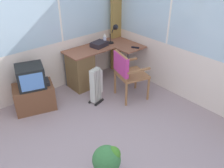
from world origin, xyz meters
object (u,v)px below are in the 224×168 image
(tv_remote, at_px, (135,47))
(space_heater, at_px, (96,85))
(desk_lamp, at_px, (115,31))
(tv_on_stand, at_px, (33,90))
(wooden_armchair, at_px, (126,70))
(paper_tray, at_px, (99,44))
(spray_bottle, at_px, (105,39))
(potted_plant, at_px, (107,160))
(desk, at_px, (84,67))

(tv_remote, bearing_deg, space_heater, 155.42)
(desk_lamp, bearing_deg, tv_on_stand, -179.48)
(tv_remote, bearing_deg, wooden_armchair, -178.52)
(space_heater, bearing_deg, paper_tray, 47.73)
(space_heater, bearing_deg, wooden_armchair, -28.45)
(spray_bottle, bearing_deg, paper_tray, -175.54)
(desk_lamp, xyz_separation_m, spray_bottle, (-0.20, 0.07, -0.14))
(tv_remote, height_order, wooden_armchair, wooden_armchair)
(desk_lamp, bearing_deg, paper_tray, 170.92)
(desk_lamp, relative_size, potted_plant, 0.84)
(paper_tray, bearing_deg, space_heater, -132.27)
(spray_bottle, distance_m, tv_on_stand, 1.68)
(tv_remote, xyz_separation_m, potted_plant, (-1.90, -1.44, -0.47))
(desk, height_order, desk_lamp, desk_lamp)
(tv_on_stand, xyz_separation_m, space_heater, (0.91, -0.53, -0.02))
(desk_lamp, xyz_separation_m, space_heater, (-0.90, -0.55, -0.64))
(tv_remote, distance_m, tv_on_stand, 2.01)
(tv_on_stand, distance_m, potted_plant, 1.89)
(desk, distance_m, wooden_armchair, 0.91)
(paper_tray, bearing_deg, tv_remote, -47.75)
(desk_lamp, distance_m, paper_tray, 0.41)
(desk_lamp, bearing_deg, wooden_armchair, -119.18)
(tv_on_stand, relative_size, potted_plant, 1.75)
(wooden_armchair, height_order, potted_plant, wooden_armchair)
(spray_bottle, height_order, tv_on_stand, spray_bottle)
(tv_remote, relative_size, spray_bottle, 0.69)
(tv_remote, relative_size, potted_plant, 0.33)
(paper_tray, xyz_separation_m, wooden_armchair, (-0.09, -0.85, -0.20))
(tv_remote, relative_size, tv_on_stand, 0.19)
(paper_tray, bearing_deg, potted_plant, -126.26)
(tv_on_stand, height_order, potted_plant, tv_on_stand)
(desk, bearing_deg, spray_bottle, 1.49)
(desk_lamp, relative_size, tv_on_stand, 0.48)
(tv_remote, distance_m, wooden_armchair, 0.67)
(space_heater, height_order, potted_plant, space_heater)
(paper_tray, distance_m, potted_plant, 2.48)
(spray_bottle, bearing_deg, space_heater, -138.77)
(desk_lamp, bearing_deg, potted_plant, -133.26)
(tv_remote, bearing_deg, potted_plant, -172.30)
(tv_remote, xyz_separation_m, wooden_armchair, (-0.56, -0.33, -0.17))
(paper_tray, height_order, wooden_armchair, wooden_armchair)
(desk, height_order, tv_remote, tv_remote)
(paper_tray, bearing_deg, spray_bottle, 4.46)
(space_heater, bearing_deg, potted_plant, -123.25)
(desk_lamp, relative_size, wooden_armchair, 0.43)
(desk_lamp, distance_m, space_heater, 1.23)
(spray_bottle, xyz_separation_m, wooden_armchair, (-0.24, -0.86, -0.26))
(tv_on_stand, bearing_deg, tv_remote, -12.98)
(desk_lamp, height_order, paper_tray, desk_lamp)
(wooden_armchair, relative_size, potted_plant, 1.96)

